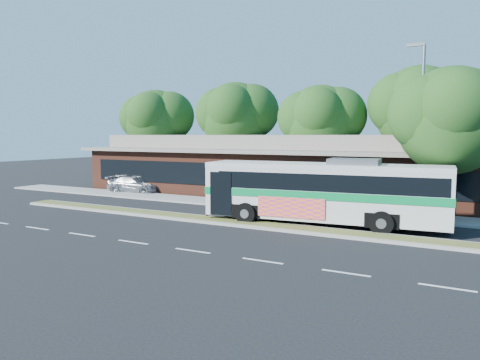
{
  "coord_description": "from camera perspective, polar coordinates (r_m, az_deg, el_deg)",
  "views": [
    {
      "loc": [
        13.15,
        -19.53,
        4.44
      ],
      "look_at": [
        0.85,
        2.63,
        2.0
      ],
      "focal_mm": 35.0,
      "sensor_mm": 36.0,
      "label": 1
    }
  ],
  "objects": [
    {
      "name": "transit_bus",
      "position": [
        23.3,
        10.26,
        -0.98
      ],
      "size": [
        12.0,
        3.71,
        3.32
      ],
      "rotation": [
        0.0,
        0.0,
        0.1
      ],
      "color": "silver",
      "rests_on": "ground"
    },
    {
      "name": "sidewalk",
      "position": [
        29.4,
        2.12,
        -3.07
      ],
      "size": [
        44.0,
        2.6,
        0.12
      ],
      "primitive_type": "cube",
      "color": "gray",
      "rests_on": "ground"
    },
    {
      "name": "tree_bg_c",
      "position": [
        36.62,
        10.4,
        7.21
      ],
      "size": [
        6.24,
        5.6,
        8.26
      ],
      "color": "black",
      "rests_on": "ground"
    },
    {
      "name": "tree_bg_b",
      "position": [
        40.8,
        0.11,
        7.89
      ],
      "size": [
        6.69,
        6.0,
        9.0
      ],
      "color": "black",
      "rests_on": "ground"
    },
    {
      "name": "sedan",
      "position": [
        36.89,
        -12.75,
        -0.56
      ],
      "size": [
        4.58,
        2.31,
        1.27
      ],
      "primitive_type": "imported",
      "rotation": [
        0.0,
        0.0,
        1.69
      ],
      "color": "#A5A7AB",
      "rests_on": "ground"
    },
    {
      "name": "ground",
      "position": [
        23.96,
        -4.85,
        -5.2
      ],
      "size": [
        120.0,
        120.0,
        0.0
      ],
      "primitive_type": "plane",
      "color": "black",
      "rests_on": "ground"
    },
    {
      "name": "parking_lot",
      "position": [
        43.15,
        -17.4,
        -0.65
      ],
      "size": [
        14.0,
        12.0,
        0.01
      ],
      "primitive_type": "cube",
      "color": "black",
      "rests_on": "ground"
    },
    {
      "name": "tree_bg_a",
      "position": [
        44.42,
        -9.69,
        7.26
      ],
      "size": [
        6.47,
        5.8,
        8.63
      ],
      "color": "black",
      "rests_on": "ground"
    },
    {
      "name": "plaza_building",
      "position": [
        35.15,
        7.01,
        1.69
      ],
      "size": [
        33.2,
        11.2,
        4.45
      ],
      "color": "#5D2C1D",
      "rests_on": "ground"
    },
    {
      "name": "tree_bg_d",
      "position": [
        36.04,
        21.73,
        8.26
      ],
      "size": [
        6.91,
        6.2,
        9.37
      ],
      "color": "black",
      "rests_on": "ground"
    },
    {
      "name": "sidewalk_tree",
      "position": [
        25.93,
        25.32,
        6.86
      ],
      "size": [
        6.02,
        5.4,
        7.86
      ],
      "color": "black",
      "rests_on": "ground"
    },
    {
      "name": "lamp_post",
      "position": [
        25.78,
        21.17,
        6.16
      ],
      "size": [
        0.93,
        0.18,
        9.07
      ],
      "color": "slate",
      "rests_on": "ground"
    },
    {
      "name": "median_strip",
      "position": [
        24.44,
        -4.07,
        -4.8
      ],
      "size": [
        26.0,
        1.1,
        0.15
      ],
      "primitive_type": "cube",
      "color": "#4D5122",
      "rests_on": "ground"
    }
  ]
}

